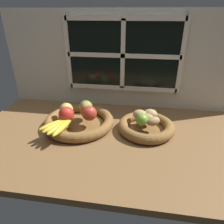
# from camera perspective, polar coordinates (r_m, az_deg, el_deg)

# --- Properties ---
(ground_plane) EXTENTS (1.40, 0.90, 0.03)m
(ground_plane) POSITION_cam_1_polar(r_m,az_deg,el_deg) (1.03, 1.07, -5.38)
(ground_plane) COLOR brown
(back_wall) EXTENTS (1.40, 0.05, 0.55)m
(back_wall) POSITION_cam_1_polar(r_m,az_deg,el_deg) (1.19, 3.18, 14.47)
(back_wall) COLOR silver
(back_wall) RESTS_ON ground_plane
(fruit_bowl_left) EXTENTS (0.36, 0.36, 0.05)m
(fruit_bowl_left) POSITION_cam_1_polar(r_m,az_deg,el_deg) (1.05, -9.24, -2.62)
(fruit_bowl_left) COLOR brown
(fruit_bowl_left) RESTS_ON ground_plane
(fruit_bowl_right) EXTENTS (0.28, 0.28, 0.05)m
(fruit_bowl_right) POSITION_cam_1_polar(r_m,az_deg,el_deg) (1.00, 9.66, -4.05)
(fruit_bowl_right) COLOR brown
(fruit_bowl_right) RESTS_ON ground_plane
(apple_red_front) EXTENTS (0.08, 0.08, 0.08)m
(apple_red_front) POSITION_cam_1_polar(r_m,az_deg,el_deg) (0.99, -12.85, -0.67)
(apple_red_front) COLOR red
(apple_red_front) RESTS_ON fruit_bowl_left
(apple_golden_left) EXTENTS (0.07, 0.07, 0.07)m
(apple_golden_left) POSITION_cam_1_polar(r_m,az_deg,el_deg) (1.05, -12.87, 0.73)
(apple_golden_left) COLOR #DBB756
(apple_golden_left) RESTS_ON fruit_bowl_left
(apple_red_right) EXTENTS (0.07, 0.07, 0.07)m
(apple_red_right) POSITION_cam_1_polar(r_m,az_deg,el_deg) (0.98, -6.48, -0.37)
(apple_red_right) COLOR #B73828
(apple_red_right) RESTS_ON fruit_bowl_left
(apple_green_back) EXTENTS (0.07, 0.07, 0.07)m
(apple_green_back) POSITION_cam_1_polar(r_m,az_deg,el_deg) (1.05, -7.44, 1.41)
(apple_green_back) COLOR #7AA338
(apple_green_back) RESTS_ON fruit_bowl_left
(pear_brown) EXTENTS (0.07, 0.07, 0.08)m
(pear_brown) POSITION_cam_1_polar(r_m,az_deg,el_deg) (1.03, -7.78, 0.99)
(pear_brown) COLOR olive
(pear_brown) RESTS_ON fruit_bowl_left
(banana_bunch_front) EXTENTS (0.13, 0.18, 0.03)m
(banana_bunch_front) POSITION_cam_1_polar(r_m,az_deg,el_deg) (0.95, -14.71, -3.61)
(banana_bunch_front) COLOR yellow
(banana_bunch_front) RESTS_ON fruit_bowl_left
(potato_large) EXTENTS (0.07, 0.06, 0.04)m
(potato_large) POSITION_cam_1_polar(r_m,az_deg,el_deg) (0.98, 9.88, -1.61)
(potato_large) COLOR #A38451
(potato_large) RESTS_ON fruit_bowl_right
(potato_oblong) EXTENTS (0.09, 0.08, 0.05)m
(potato_oblong) POSITION_cam_1_polar(r_m,az_deg,el_deg) (1.00, 7.99, -0.73)
(potato_oblong) COLOR tan
(potato_oblong) RESTS_ON fruit_bowl_right
(potato_small) EXTENTS (0.08, 0.08, 0.04)m
(potato_small) POSITION_cam_1_polar(r_m,az_deg,el_deg) (0.96, 11.64, -2.56)
(potato_small) COLOR #A38451
(potato_small) RESTS_ON fruit_bowl_right
(potato_back) EXTENTS (0.08, 0.07, 0.05)m
(potato_back) POSITION_cam_1_polar(r_m,az_deg,el_deg) (1.02, 10.91, -0.52)
(potato_back) COLOR tan
(potato_back) RESTS_ON fruit_bowl_right
(lime_near) EXTENTS (0.06, 0.06, 0.06)m
(lime_near) POSITION_cam_1_polar(r_m,az_deg,el_deg) (0.95, 8.48, -2.16)
(lime_near) COLOR #6B9E33
(lime_near) RESTS_ON fruit_bowl_right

